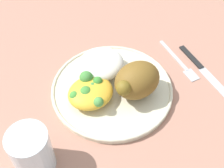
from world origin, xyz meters
name	(u,v)px	position (x,y,z in m)	size (l,w,h in m)	color
ground_plane	(112,91)	(0.00, 0.00, 0.00)	(2.00, 2.00, 0.00)	#A4705D
plate	(112,89)	(0.00, 0.00, 0.01)	(0.26, 0.26, 0.01)	beige
roasted_chicken	(137,80)	(-0.03, 0.04, 0.05)	(0.10, 0.08, 0.07)	brown
rice_pile	(101,64)	(-0.01, -0.05, 0.04)	(0.10, 0.09, 0.04)	silver
mac_cheese_with_broccoli	(91,93)	(0.05, 0.00, 0.03)	(0.09, 0.09, 0.04)	gold
fork	(180,62)	(-0.18, 0.01, 0.00)	(0.03, 0.14, 0.01)	#B2B2B7
knife	(202,67)	(-0.21, 0.05, 0.00)	(0.03, 0.19, 0.01)	black
water_glass	(32,152)	(0.20, 0.07, 0.05)	(0.07, 0.07, 0.09)	silver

